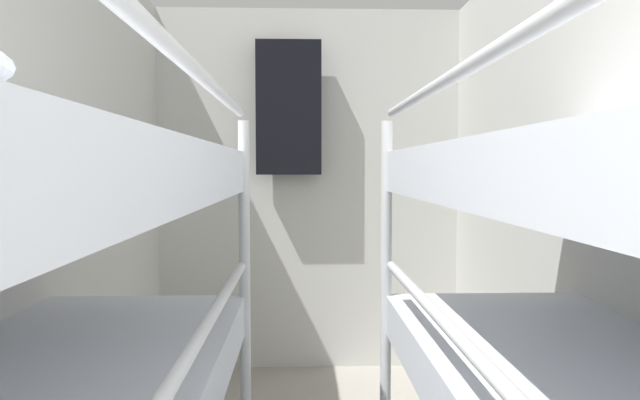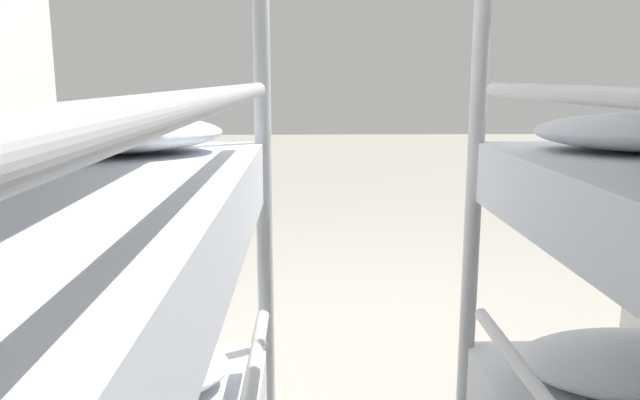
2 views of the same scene
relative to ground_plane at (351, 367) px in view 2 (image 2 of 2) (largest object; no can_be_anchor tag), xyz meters
The scene contains 1 object.
ground_plane is the anchor object (origin of this frame).
Camera 2 is at (0.17, 2.21, 1.08)m, focal length 35.00 mm.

